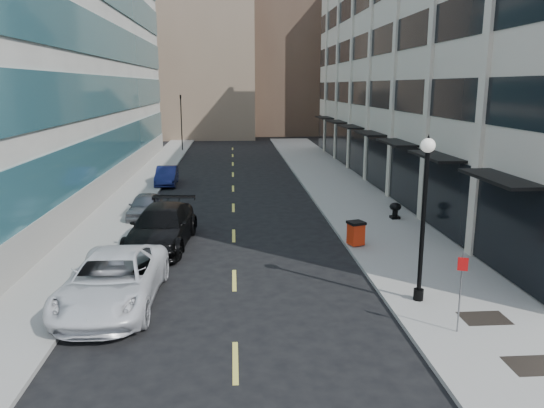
{
  "coord_description": "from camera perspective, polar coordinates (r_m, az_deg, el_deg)",
  "views": [
    {
      "loc": [
        0.02,
        -10.68,
        7.09
      ],
      "look_at": [
        1.53,
        9.6,
        2.53
      ],
      "focal_mm": 35.0,
      "sensor_mm": 36.0,
      "label": 1
    }
  ],
  "objects": [
    {
      "name": "ground",
      "position": [
        12.82,
        -3.9,
        -20.99
      ],
      "size": [
        160.0,
        160.0,
        0.0
      ],
      "primitive_type": "plane",
      "color": "black",
      "rests_on": "ground"
    },
    {
      "name": "sidewalk_right",
      "position": [
        32.34,
        9.22,
        -0.06
      ],
      "size": [
        5.0,
        80.0,
        0.15
      ],
      "primitive_type": "cube",
      "color": "gray",
      "rests_on": "ground"
    },
    {
      "name": "sidewalk_left",
      "position": [
        32.14,
        -15.85,
        -0.46
      ],
      "size": [
        3.0,
        80.0,
        0.15
      ],
      "primitive_type": "cube",
      "color": "gray",
      "rests_on": "ground"
    },
    {
      "name": "building_right",
      "position": [
        41.34,
        20.59,
        14.5
      ],
      "size": [
        15.3,
        46.5,
        18.25
      ],
      "color": "beige",
      "rests_on": "ground"
    },
    {
      "name": "skyline_tan_near",
      "position": [
        79.08,
        -7.5,
        17.55
      ],
      "size": [
        14.0,
        18.0,
        28.0
      ],
      "primitive_type": "cube",
      "color": "#876F58",
      "rests_on": "ground"
    },
    {
      "name": "skyline_brown",
      "position": [
        83.65,
        1.33,
        19.44
      ],
      "size": [
        12.0,
        16.0,
        34.0
      ],
      "primitive_type": "cube",
      "color": "#4E3D2F",
      "rests_on": "ground"
    },
    {
      "name": "skyline_tan_far",
      "position": [
        89.86,
        -13.69,
        14.79
      ],
      "size": [
        12.0,
        14.0,
        22.0
      ],
      "primitive_type": "cube",
      "color": "#876F58",
      "rests_on": "ground"
    },
    {
      "name": "skyline_stone",
      "position": [
        78.81,
        9.24,
        14.6
      ],
      "size": [
        10.0,
        14.0,
        20.0
      ],
      "primitive_type": "cube",
      "color": "beige",
      "rests_on": "ground"
    },
    {
      "name": "grate_mid",
      "position": [
        15.55,
        26.49,
        -15.28
      ],
      "size": [
        1.4,
        1.0,
        0.01
      ],
      "primitive_type": "cube",
      "color": "black",
      "rests_on": "sidewalk_right"
    },
    {
      "name": "grate_far",
      "position": [
        17.75,
        21.87,
        -11.33
      ],
      "size": [
        1.4,
        1.0,
        0.01
      ],
      "primitive_type": "cube",
      "color": "black",
      "rests_on": "sidewalk_right"
    },
    {
      "name": "road_centerline",
      "position": [
        28.57,
        -4.17,
        -1.76
      ],
      "size": [
        0.15,
        68.2,
        0.01
      ],
      "color": "#D8CC4C",
      "rests_on": "ground"
    },
    {
      "name": "traffic_signal",
      "position": [
        58.95,
        -9.81,
        11.12
      ],
      "size": [
        0.66,
        0.66,
        6.98
      ],
      "color": "black",
      "rests_on": "ground"
    },
    {
      "name": "car_white_van",
      "position": [
        18.24,
        -16.74,
        -7.88
      ],
      "size": [
        3.04,
        6.31,
        1.73
      ],
      "primitive_type": "imported",
      "rotation": [
        0.0,
        0.0,
        -0.03
      ],
      "color": "silver",
      "rests_on": "ground"
    },
    {
      "name": "car_black_pickup",
      "position": [
        24.26,
        -11.75,
        -2.43
      ],
      "size": [
        3.04,
        6.38,
        1.79
      ],
      "primitive_type": "imported",
      "rotation": [
        0.0,
        0.0,
        -0.09
      ],
      "color": "black",
      "rests_on": "ground"
    },
    {
      "name": "car_silver_sedan",
      "position": [
        29.73,
        -13.48,
        -0.2
      ],
      "size": [
        1.71,
        3.95,
        1.33
      ],
      "primitive_type": "imported",
      "rotation": [
        0.0,
        0.0,
        -0.04
      ],
      "color": "gray",
      "rests_on": "ground"
    },
    {
      "name": "car_blue_sedan",
      "position": [
        39.27,
        -11.26,
        2.99
      ],
      "size": [
        1.53,
        4.12,
        1.35
      ],
      "primitive_type": "imported",
      "rotation": [
        0.0,
        0.0,
        0.03
      ],
      "color": "#151B4E",
      "rests_on": "ground"
    },
    {
      "name": "trash_bin",
      "position": [
        23.74,
        9.01,
        -3.04
      ],
      "size": [
        0.85,
        0.85,
        1.09
      ],
      "rotation": [
        0.0,
        0.0,
        0.32
      ],
      "color": "red",
      "rests_on": "sidewalk_right"
    },
    {
      "name": "lamppost",
      "position": [
        17.54,
        16.05,
        -0.13
      ],
      "size": [
        0.46,
        0.46,
        5.47
      ],
      "color": "black",
      "rests_on": "sidewalk_right"
    },
    {
      "name": "sign_post",
      "position": [
        16.02,
        19.69,
        -7.81
      ],
      "size": [
        0.27,
        0.13,
        2.4
      ],
      "rotation": [
        0.0,
        0.0,
        -0.36
      ],
      "color": "slate",
      "rests_on": "sidewalk_right"
    },
    {
      "name": "urn_planter",
      "position": [
        28.92,
        13.12,
        -0.52
      ],
      "size": [
        0.62,
        0.62,
        0.86
      ],
      "rotation": [
        0.0,
        0.0,
        0.05
      ],
      "color": "black",
      "rests_on": "sidewalk_right"
    }
  ]
}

